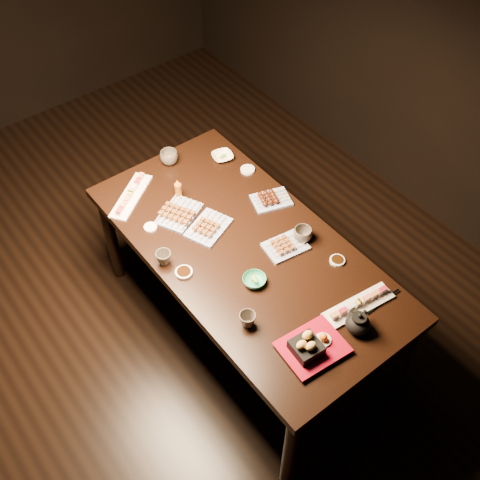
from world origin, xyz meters
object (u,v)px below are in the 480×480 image
sushi_platter_far (131,194)px  teapot (358,322)px  yakitori_plate_right (286,244)px  teacup_mid_right (303,234)px  teacup_near_left (247,320)px  yakitori_plate_left (179,211)px  dining_table (245,291)px  edamame_bowl_cream (223,157)px  teacup_far_left (164,258)px  tempura_tray (313,343)px  teacup_far_right (169,157)px  yakitori_plate_center (208,225)px  edamame_bowl_green (254,280)px  condiment_bottle (178,188)px  sushi_platter_near (359,303)px

sushi_platter_far → teapot: size_ratio=2.71×
yakitori_plate_right → teacup_mid_right: (0.10, -0.01, 0.01)m
teacup_near_left → sushi_platter_far: bearing=89.6°
yakitori_plate_right → yakitori_plate_left: (-0.31, 0.53, 0.00)m
dining_table → edamame_bowl_cream: size_ratio=14.77×
dining_table → teacup_far_left: teacup_far_left is taller
tempura_tray → teapot: teapot is taller
yakitori_plate_right → teacup_far_right: teacup_far_right is taller
edamame_bowl_cream → teacup_mid_right: size_ratio=1.25×
yakitori_plate_left → teacup_far_left: 0.34m
yakitori_plate_center → teacup_near_left: 0.64m
yakitori_plate_center → teacup_far_left: bearing=167.5°
edamame_bowl_green → teacup_near_left: (-0.18, -0.17, 0.02)m
condiment_bottle → edamame_bowl_cream: bearing=15.7°
sushi_platter_far → teapot: teapot is taller
edamame_bowl_cream → teacup_far_left: 0.85m
yakitori_plate_right → dining_table: bearing=152.4°
yakitori_plate_left → sushi_platter_far: bearing=89.6°
sushi_platter_near → sushi_platter_far: (-0.47, 1.31, 0.00)m
teacup_far_left → teapot: (0.49, -0.88, 0.02)m
teacup_near_left → tempura_tray: bearing=-62.5°
yakitori_plate_right → condiment_bottle: bearing=117.4°
sushi_platter_near → yakitori_plate_right: yakitori_plate_right is taller
sushi_platter_far → condiment_bottle: 0.27m
sushi_platter_near → yakitori_plate_right: bearing=100.6°
yakitori_plate_right → sushi_platter_far: bearing=126.8°
dining_table → teacup_far_left: size_ratio=22.67×
sushi_platter_far → edamame_bowl_cream: 0.60m
edamame_bowl_cream → teacup_far_left: bearing=-147.1°
sushi_platter_far → yakitori_plate_right: yakitori_plate_right is taller
yakitori_plate_center → yakitori_plate_left: 0.19m
teapot → yakitori_plate_right: bearing=64.2°
sushi_platter_near → teacup_near_left: size_ratio=4.65×
teacup_far_left → teacup_near_left: bearing=-79.3°
yakitori_plate_center → sushi_platter_near: bearing=-94.1°
dining_table → tempura_tray: 0.79m
edamame_bowl_cream → condiment_bottle: (-0.39, -0.11, 0.05)m
dining_table → yakitori_plate_right: 0.45m
edamame_bowl_green → edamame_bowl_cream: size_ratio=0.96×
yakitori_plate_right → teapot: teapot is taller
sushi_platter_near → yakitori_plate_center: 0.89m
sushi_platter_near → teapot: (-0.10, -0.09, 0.04)m
teacup_far_right → yakitori_plate_left: bearing=-116.5°
teacup_far_left → teapot: size_ratio=0.58×
sushi_platter_near → yakitori_plate_center: bearing=114.6°
yakitori_plate_right → teacup_far_left: teacup_far_left is taller
teacup_far_left → yakitori_plate_left: bearing=43.2°
teacup_far_left → teacup_far_right: (0.44, 0.62, 0.00)m
yakitori_plate_left → teacup_far_left: teacup_far_left is taller
yakitori_plate_right → teacup_far_right: bearing=105.1°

